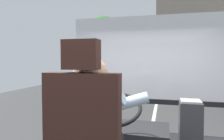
% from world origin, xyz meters
% --- Properties ---
extents(ground, '(18.00, 44.00, 0.06)m').
position_xyz_m(ground, '(0.00, 8.80, -0.02)').
color(ground, '#3A3A3A').
extents(bus_driver, '(0.76, 0.53, 0.76)m').
position_xyz_m(bus_driver, '(-0.16, -0.50, 1.52)').
color(bus_driver, black).
rests_on(bus_driver, driver_seat).
extents(steering_console, '(1.10, 1.00, 0.85)m').
position_xyz_m(steering_console, '(-0.16, 0.54, 0.98)').
color(steering_console, black).
rests_on(steering_console, bus_floor).
extents(fare_box, '(0.25, 0.26, 0.75)m').
position_xyz_m(fare_box, '(0.63, 0.62, 1.12)').
color(fare_box, '#333338').
rests_on(fare_box, bus_floor).
extents(windshield_panel, '(2.50, 0.08, 1.48)m').
position_xyz_m(windshield_panel, '(0.00, 1.62, 1.80)').
color(windshield_panel, white).
extents(street_tree, '(2.87, 2.87, 5.01)m').
position_xyz_m(street_tree, '(-3.85, 11.97, 3.55)').
color(street_tree, '#4C3828').
rests_on(street_tree, ground).
extents(shop_building, '(11.01, 5.22, 7.63)m').
position_xyz_m(shop_building, '(5.09, 18.53, 3.81)').
color(shop_building, gray).
rests_on(shop_building, ground).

